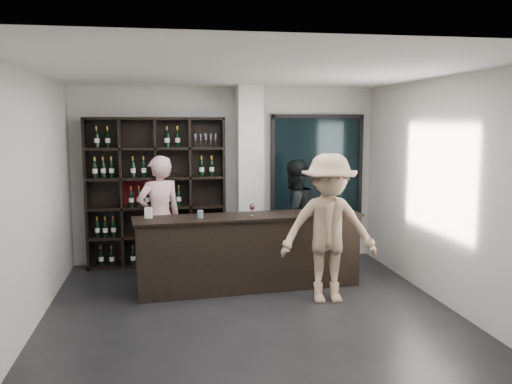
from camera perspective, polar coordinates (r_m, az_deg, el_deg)
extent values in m
cube|color=black|center=(6.70, -0.37, -13.00)|extent=(5.00, 5.50, 0.01)
cube|color=silver|center=(8.82, -0.70, 1.70)|extent=(0.40, 0.40, 2.90)
cube|color=black|center=(9.30, 6.42, 1.64)|extent=(1.60, 0.08, 2.10)
cube|color=black|center=(9.30, 6.42, 1.64)|extent=(1.48, 0.02, 1.98)
cube|color=black|center=(7.61, -0.71, -6.45)|extent=(3.09, 0.58, 1.01)
cube|color=black|center=(7.50, -0.72, -2.58)|extent=(3.17, 0.66, 0.03)
imported|color=#C9969A|center=(8.17, -10.12, -2.65)|extent=(0.78, 0.65, 1.84)
imported|color=black|center=(8.41, 4.01, -2.55)|extent=(1.05, 0.96, 1.75)
imported|color=#94775D|center=(7.05, 7.66, -3.83)|extent=(1.30, 0.82, 1.93)
cylinder|color=#ABC0D4|center=(7.31, -5.88, -2.35)|extent=(0.09, 0.09, 0.11)
cube|color=white|center=(7.71, 6.77, -2.16)|extent=(0.16, 0.16, 0.02)
cube|color=white|center=(7.41, -11.26, -2.19)|extent=(0.10, 0.07, 0.14)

